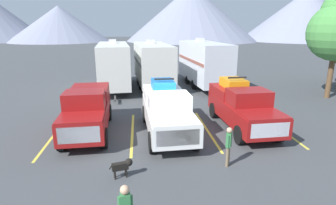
{
  "coord_description": "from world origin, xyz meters",
  "views": [
    {
      "loc": [
        -1.45,
        -12.04,
        5.09
      ],
      "look_at": [
        0.0,
        1.77,
        1.2
      ],
      "focal_mm": 29.57,
      "sensor_mm": 36.0,
      "label": 1
    }
  ],
  "objects_px": {
    "camper_trailer_a": "(114,64)",
    "camper_trailer_b": "(153,63)",
    "pickup_truck_a": "(87,110)",
    "pickup_truck_b": "(167,109)",
    "dog": "(123,165)",
    "pickup_truck_c": "(242,105)",
    "camper_trailer_c": "(204,62)",
    "person_a": "(229,144)"
  },
  "relations": [
    {
      "from": "camper_trailer_a",
      "to": "camper_trailer_b",
      "type": "height_order",
      "value": "camper_trailer_a"
    },
    {
      "from": "pickup_truck_a",
      "to": "camper_trailer_a",
      "type": "height_order",
      "value": "camper_trailer_a"
    },
    {
      "from": "pickup_truck_b",
      "to": "dog",
      "type": "height_order",
      "value": "pickup_truck_b"
    },
    {
      "from": "pickup_truck_c",
      "to": "pickup_truck_b",
      "type": "bearing_deg",
      "value": -174.14
    },
    {
      "from": "pickup_truck_a",
      "to": "camper_trailer_a",
      "type": "relative_size",
      "value": 0.63
    },
    {
      "from": "pickup_truck_a",
      "to": "camper_trailer_a",
      "type": "bearing_deg",
      "value": 86.94
    },
    {
      "from": "camper_trailer_c",
      "to": "pickup_truck_c",
      "type": "bearing_deg",
      "value": -91.74
    },
    {
      "from": "pickup_truck_a",
      "to": "person_a",
      "type": "distance_m",
      "value": 7.0
    },
    {
      "from": "camper_trailer_a",
      "to": "person_a",
      "type": "xyz_separation_m",
      "value": [
        5.24,
        -13.46,
        -1.21
      ]
    },
    {
      "from": "pickup_truck_b",
      "to": "camper_trailer_a",
      "type": "xyz_separation_m",
      "value": [
        -3.3,
        9.9,
        0.91
      ]
    },
    {
      "from": "camper_trailer_b",
      "to": "dog",
      "type": "xyz_separation_m",
      "value": [
        -1.78,
        -14.45,
        -1.62
      ]
    },
    {
      "from": "camper_trailer_b",
      "to": "person_a",
      "type": "distance_m",
      "value": 14.24
    },
    {
      "from": "dog",
      "to": "camper_trailer_b",
      "type": "bearing_deg",
      "value": 82.99
    },
    {
      "from": "pickup_truck_c",
      "to": "camper_trailer_a",
      "type": "height_order",
      "value": "camper_trailer_a"
    },
    {
      "from": "pickup_truck_b",
      "to": "person_a",
      "type": "distance_m",
      "value": 4.07
    },
    {
      "from": "pickup_truck_a",
      "to": "pickup_truck_b",
      "type": "relative_size",
      "value": 0.95
    },
    {
      "from": "pickup_truck_c",
      "to": "dog",
      "type": "distance_m",
      "value": 7.29
    },
    {
      "from": "dog",
      "to": "person_a",
      "type": "bearing_deg",
      "value": 6.04
    },
    {
      "from": "pickup_truck_c",
      "to": "dog",
      "type": "relative_size",
      "value": 6.87
    },
    {
      "from": "pickup_truck_a",
      "to": "camper_trailer_a",
      "type": "xyz_separation_m",
      "value": [
        0.51,
        9.47,
        0.93
      ]
    },
    {
      "from": "camper_trailer_c",
      "to": "pickup_truck_a",
      "type": "bearing_deg",
      "value": -128.73
    },
    {
      "from": "pickup_truck_a",
      "to": "camper_trailer_a",
      "type": "distance_m",
      "value": 9.52
    },
    {
      "from": "pickup_truck_c",
      "to": "camper_trailer_b",
      "type": "xyz_separation_m",
      "value": [
        -4.02,
        10.07,
        0.91
      ]
    },
    {
      "from": "pickup_truck_b",
      "to": "dog",
      "type": "relative_size",
      "value": 7.04
    },
    {
      "from": "pickup_truck_b",
      "to": "camper_trailer_a",
      "type": "relative_size",
      "value": 0.66
    },
    {
      "from": "camper_trailer_a",
      "to": "person_a",
      "type": "distance_m",
      "value": 14.5
    },
    {
      "from": "pickup_truck_a",
      "to": "pickup_truck_b",
      "type": "bearing_deg",
      "value": -6.51
    },
    {
      "from": "pickup_truck_a",
      "to": "pickup_truck_b",
      "type": "xyz_separation_m",
      "value": [
        3.8,
        -0.43,
        0.03
      ]
    },
    {
      "from": "pickup_truck_b",
      "to": "person_a",
      "type": "xyz_separation_m",
      "value": [
        1.94,
        -3.56,
        -0.3
      ]
    },
    {
      "from": "camper_trailer_a",
      "to": "camper_trailer_c",
      "type": "xyz_separation_m",
      "value": [
        7.5,
        0.52,
        0.03
      ]
    },
    {
      "from": "pickup_truck_b",
      "to": "pickup_truck_c",
      "type": "height_order",
      "value": "pickup_truck_b"
    },
    {
      "from": "camper_trailer_b",
      "to": "dog",
      "type": "bearing_deg",
      "value": -97.01
    },
    {
      "from": "pickup_truck_a",
      "to": "pickup_truck_c",
      "type": "relative_size",
      "value": 0.98
    },
    {
      "from": "camper_trailer_b",
      "to": "dog",
      "type": "height_order",
      "value": "camper_trailer_b"
    },
    {
      "from": "pickup_truck_c",
      "to": "camper_trailer_c",
      "type": "distance_m",
      "value": 10.07
    },
    {
      "from": "camper_trailer_c",
      "to": "camper_trailer_a",
      "type": "bearing_deg",
      "value": -176.05
    },
    {
      "from": "pickup_truck_c",
      "to": "camper_trailer_b",
      "type": "bearing_deg",
      "value": 111.74
    },
    {
      "from": "pickup_truck_c",
      "to": "camper_trailer_c",
      "type": "xyz_separation_m",
      "value": [
        0.3,
        10.02,
        0.96
      ]
    },
    {
      "from": "camper_trailer_c",
      "to": "dog",
      "type": "bearing_deg",
      "value": -112.97
    },
    {
      "from": "pickup_truck_a",
      "to": "camper_trailer_c",
      "type": "distance_m",
      "value": 12.83
    },
    {
      "from": "camper_trailer_a",
      "to": "camper_trailer_c",
      "type": "height_order",
      "value": "camper_trailer_c"
    },
    {
      "from": "pickup_truck_b",
      "to": "pickup_truck_c",
      "type": "distance_m",
      "value": 3.92
    }
  ]
}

